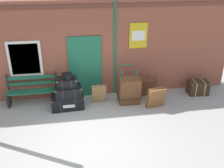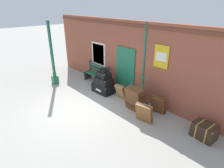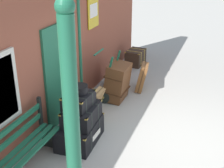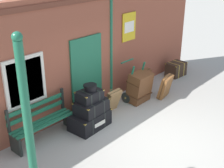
{
  "view_description": "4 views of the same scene",
  "coord_description": "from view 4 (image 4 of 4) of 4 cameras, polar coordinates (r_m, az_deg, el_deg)",
  "views": [
    {
      "loc": [
        -0.3,
        -5.54,
        4.11
      ],
      "look_at": [
        0.86,
        1.57,
        0.77
      ],
      "focal_mm": 40.75,
      "sensor_mm": 36.0,
      "label": 1
    },
    {
      "loc": [
        5.58,
        -3.26,
        3.82
      ],
      "look_at": [
        0.11,
        1.63,
        0.64
      ],
      "focal_mm": 30.04,
      "sensor_mm": 36.0,
      "label": 2
    },
    {
      "loc": [
        -5.12,
        -0.66,
        3.45
      ],
      "look_at": [
        1.13,
        1.66,
        0.53
      ],
      "focal_mm": 50.28,
      "sensor_mm": 36.0,
      "label": 3
    },
    {
      "loc": [
        -5.26,
        -3.27,
        4.14
      ],
      "look_at": [
        0.53,
        1.9,
        0.79
      ],
      "focal_mm": 49.73,
      "sensor_mm": 36.0,
      "label": 4
    }
  ],
  "objects": [
    {
      "name": "brick_facade",
      "position": [
        8.28,
        -6.12,
        5.34
      ],
      "size": [
        10.4,
        0.35,
        3.2
      ],
      "color": "brown",
      "rests_on": "ground"
    },
    {
      "name": "suitcase_umber",
      "position": [
        9.52,
        9.78,
        -0.47
      ],
      "size": [
        0.62,
        0.41,
        0.71
      ],
      "color": "brown",
      "rests_on": "ground"
    },
    {
      "name": "corner_trunk",
      "position": [
        11.31,
        11.65,
        2.7
      ],
      "size": [
        0.73,
        0.54,
        0.49
      ],
      "color": "#332319",
      "rests_on": "ground"
    },
    {
      "name": "porters_trolley",
      "position": [
        9.26,
        4.15,
        -1.39
      ],
      "size": [
        0.71,
        0.66,
        1.18
      ],
      "color": "black",
      "rests_on": "ground"
    },
    {
      "name": "lamp_post",
      "position": [
        5.29,
        -14.69,
        -11.4
      ],
      "size": [
        0.28,
        0.28,
        3.12
      ],
      "color": "#1E6647",
      "rests_on": "ground"
    },
    {
      "name": "round_hatbox",
      "position": [
        7.52,
        -3.98,
        -0.57
      ],
      "size": [
        0.34,
        0.32,
        0.16
      ],
      "color": "black",
      "rests_on": "steamer_trunk_top"
    },
    {
      "name": "suitcase_oxblood",
      "position": [
        9.92,
        5.7,
        0.78
      ],
      "size": [
        0.58,
        0.45,
        0.7
      ],
      "color": "brown",
      "rests_on": "ground"
    },
    {
      "name": "large_brown_trunk",
      "position": [
        9.09,
        5.07,
        -0.59
      ],
      "size": [
        0.7,
        0.55,
        0.93
      ],
      "color": "brown",
      "rests_on": "ground"
    },
    {
      "name": "steamer_trunk_top",
      "position": [
        7.61,
        -4.17,
        -2.16
      ],
      "size": [
        0.62,
        0.46,
        0.27
      ],
      "color": "black",
      "rests_on": "steamer_trunk_middle"
    },
    {
      "name": "suitcase_tan",
      "position": [
        8.56,
        0.07,
        -3.08
      ],
      "size": [
        0.48,
        0.37,
        0.66
      ],
      "color": "olive",
      "rests_on": "ground"
    },
    {
      "name": "ground_plane",
      "position": [
        7.45,
        8.35,
        -10.67
      ],
      "size": [
        60.0,
        60.0,
        0.0
      ],
      "primitive_type": "plane",
      "color": "#A3A099"
    },
    {
      "name": "steamer_trunk_base",
      "position": [
        7.89,
        -4.14,
        -6.58
      ],
      "size": [
        1.04,
        0.7,
        0.43
      ],
      "color": "black",
      "rests_on": "ground"
    },
    {
      "name": "steamer_trunk_middle",
      "position": [
        7.72,
        -3.81,
        -4.14
      ],
      "size": [
        0.84,
        0.6,
        0.33
      ],
      "color": "black",
      "rests_on": "steamer_trunk_base"
    },
    {
      "name": "platform_bench",
      "position": [
        7.5,
        -12.79,
        -6.82
      ],
      "size": [
        1.6,
        0.43,
        1.01
      ],
      "color": "#1E6647",
      "rests_on": "ground"
    }
  ]
}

